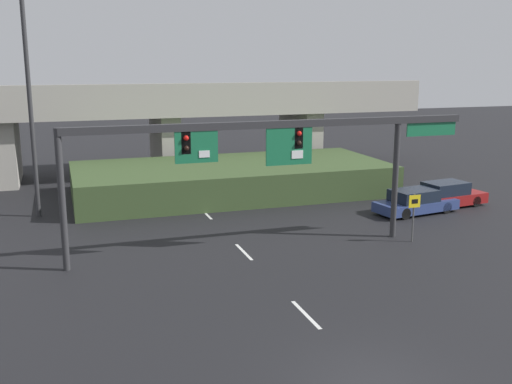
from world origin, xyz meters
TOP-DOWN VIEW (x-y plane):
  - ground_plane at (0.00, 0.00)m, footprint 160.00×160.00m
  - lane_markings at (0.00, 15.30)m, footprint 0.14×38.16m
  - signal_gantry at (1.20, 11.72)m, footprint 18.66×0.44m
  - speed_limit_sign at (8.06, 10.68)m, footprint 0.60×0.11m
  - highway_light_pole_near at (-8.91, 21.29)m, footprint 0.70×0.36m
  - overpass_bridge at (0.00, 31.89)m, footprint 38.98×7.57m
  - grass_embankment at (2.83, 23.51)m, footprint 19.79×8.94m
  - parked_sedan_near_right at (11.25, 15.40)m, footprint 5.02×2.58m
  - parked_sedan_mid_right at (13.88, 16.17)m, footprint 4.92×2.44m

SIDE VIEW (x-z plane):
  - ground_plane at x=0.00m, z-range 0.00..0.00m
  - lane_markings at x=0.00m, z-range 0.00..0.01m
  - parked_sedan_near_right at x=11.25m, z-range -0.05..1.32m
  - parked_sedan_mid_right at x=13.88m, z-range -0.06..1.42m
  - grass_embankment at x=2.83m, z-range 0.00..1.94m
  - speed_limit_sign at x=8.06m, z-range 0.36..2.70m
  - overpass_bridge at x=0.00m, z-range 1.23..8.12m
  - signal_gantry at x=1.20m, z-range 1.90..7.76m
  - highway_light_pole_near at x=-8.91m, z-range 0.38..17.96m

